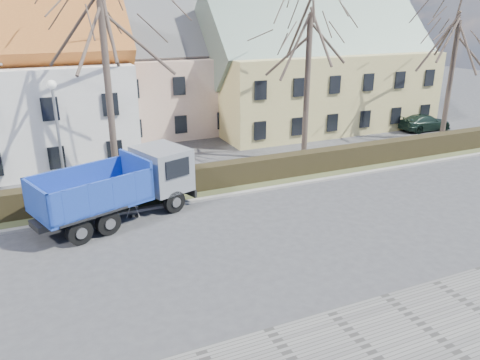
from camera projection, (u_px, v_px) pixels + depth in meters
name	position (u px, v px, depth m)	size (l,w,h in m)	color
ground	(203.00, 245.00, 19.49)	(120.00, 120.00, 0.00)	#38383A
curb_far	(172.00, 204.00, 23.42)	(80.00, 0.30, 0.12)	gray
grass_strip	(164.00, 194.00, 24.79)	(80.00, 3.00, 0.10)	#424929
hedge	(164.00, 184.00, 24.42)	(60.00, 0.90, 1.30)	black
building_pink	(164.00, 80.00, 36.80)	(10.80, 8.80, 8.00)	#D5AD97
building_yellow	(315.00, 73.00, 38.69)	(18.80, 10.80, 8.50)	tan
tree_1	(107.00, 70.00, 23.85)	(9.20, 9.20, 12.65)	#45382F
tree_2	(308.00, 74.00, 28.68)	(8.00, 8.00, 11.00)	#45382F
tree_3	(452.00, 69.00, 33.32)	(7.60, 7.60, 10.45)	#45382F
dump_truck	(111.00, 190.00, 21.28)	(7.65, 2.84, 3.06)	#163499
streetlight	(60.00, 144.00, 22.62)	(0.49, 0.49, 6.26)	gray
cart_frame	(128.00, 212.00, 21.89)	(0.73, 0.42, 0.67)	silver
parked_car_b	(425.00, 122.00, 37.71)	(1.81, 4.46, 1.29)	black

